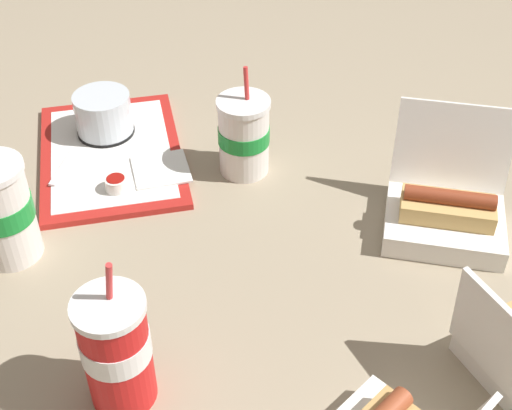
# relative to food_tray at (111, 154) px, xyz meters

# --- Properties ---
(ground_plane) EXTENTS (3.20, 3.20, 0.00)m
(ground_plane) POSITION_rel_food_tray_xyz_m (-0.26, -0.22, -0.01)
(ground_plane) COLOR gray
(food_tray) EXTENTS (0.38, 0.27, 0.01)m
(food_tray) POSITION_rel_food_tray_xyz_m (0.00, 0.00, 0.00)
(food_tray) COLOR red
(food_tray) RESTS_ON ground_plane
(cake_container) EXTENTS (0.11, 0.11, 0.08)m
(cake_container) POSITION_rel_food_tray_xyz_m (0.07, 0.01, 0.05)
(cake_container) COLOR black
(cake_container) RESTS_ON food_tray
(ketchup_cup) EXTENTS (0.04, 0.04, 0.02)m
(ketchup_cup) POSITION_rel_food_tray_xyz_m (-0.12, -0.01, 0.02)
(ketchup_cup) COLOR white
(ketchup_cup) RESTS_ON food_tray
(napkin_stack) EXTENTS (0.11, 0.11, 0.00)m
(napkin_stack) POSITION_rel_food_tray_xyz_m (-0.08, -0.09, 0.01)
(napkin_stack) COLOR white
(napkin_stack) RESTS_ON food_tray
(plastic_fork) EXTENTS (0.11, 0.05, 0.00)m
(plastic_fork) POSITION_rel_food_tray_xyz_m (-0.04, 0.09, 0.01)
(plastic_fork) COLOR white
(plastic_fork) RESTS_ON food_tray
(clamshell_hotdog_left) EXTENTS (0.25, 0.25, 0.18)m
(clamshell_hotdog_left) POSITION_rel_food_tray_xyz_m (-0.31, -0.54, 0.04)
(clamshell_hotdog_left) COLOR white
(clamshell_hotdog_left) RESTS_ON ground_plane
(soda_cup_front) EXTENTS (0.10, 0.10, 0.24)m
(soda_cup_front) POSITION_rel_food_tray_xyz_m (-0.23, 0.16, 0.08)
(soda_cup_front) COLOR white
(soda_cup_front) RESTS_ON ground_plane
(soda_cup_back) EXTENTS (0.10, 0.10, 0.21)m
(soda_cup_back) POSITION_rel_food_tray_xyz_m (-0.08, -0.24, 0.07)
(soda_cup_back) COLOR white
(soda_cup_back) RESTS_ON ground_plane
(soda_cup_right) EXTENTS (0.09, 0.09, 0.24)m
(soda_cup_right) POSITION_rel_food_tray_xyz_m (-0.54, 0.00, 0.09)
(soda_cup_right) COLOR red
(soda_cup_right) RESTS_ON ground_plane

